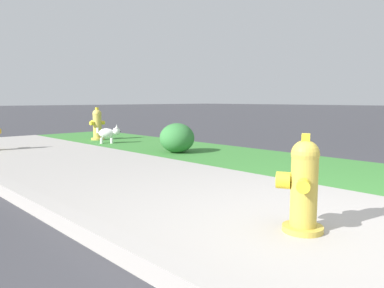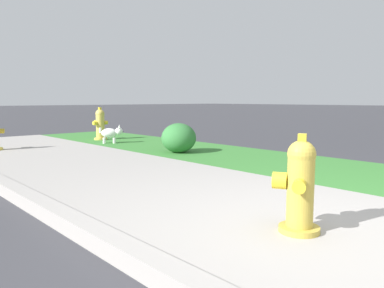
% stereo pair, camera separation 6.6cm
% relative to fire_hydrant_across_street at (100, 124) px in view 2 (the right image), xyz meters
% --- Properties ---
extents(ground_plane, '(120.00, 120.00, 0.00)m').
position_rel_fire_hydrant_across_street_xyz_m(ground_plane, '(6.85, -1.88, -0.36)').
color(ground_plane, '#38383D').
extents(sidewalk_pavement, '(18.00, 2.52, 0.01)m').
position_rel_fire_hydrant_across_street_xyz_m(sidewalk_pavement, '(6.85, -1.88, -0.36)').
color(sidewalk_pavement, '#9E9993').
rests_on(sidewalk_pavement, ground).
extents(fire_hydrant_across_street, '(0.35, 0.38, 0.76)m').
position_rel_fire_hydrant_across_street_xyz_m(fire_hydrant_across_street, '(0.00, 0.00, 0.00)').
color(fire_hydrant_across_street, gold).
rests_on(fire_hydrant_across_street, ground).
extents(fire_hydrant_far_end, '(0.34, 0.37, 0.71)m').
position_rel_fire_hydrant_across_street_xyz_m(fire_hydrant_far_end, '(6.51, -2.06, -0.03)').
color(fire_hydrant_far_end, gold).
rests_on(fire_hydrant_far_end, ground).
extents(small_white_dog, '(0.37, 0.45, 0.40)m').
position_rel_fire_hydrant_across_street_xyz_m(small_white_dog, '(0.80, -0.18, -0.14)').
color(small_white_dog, white).
rests_on(small_white_dog, ground).
extents(shrub_bush_mid_verge, '(0.62, 0.62, 0.53)m').
position_rel_fire_hydrant_across_street_xyz_m(shrub_bush_mid_verge, '(2.87, -0.04, -0.10)').
color(shrub_bush_mid_verge, '#337538').
rests_on(shrub_bush_mid_verge, ground).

